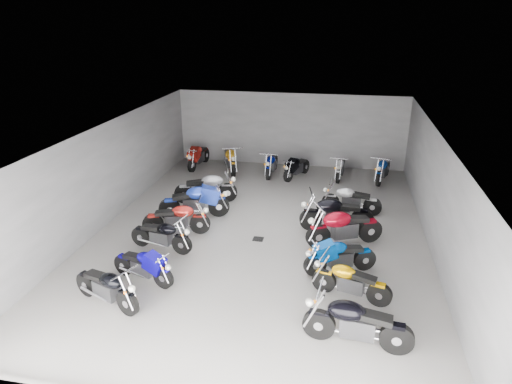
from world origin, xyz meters
TOP-DOWN VIEW (x-y plane):
  - ground at (0.00, 0.00)m, footprint 14.00×14.00m
  - wall_back at (0.00, 7.00)m, footprint 10.00×0.10m
  - wall_left at (-5.00, 0.00)m, footprint 0.10×14.00m
  - wall_right at (5.00, 0.00)m, footprint 0.10×14.00m
  - ceiling at (0.00, 0.00)m, footprint 10.00×14.00m
  - drain_grate at (0.00, -0.50)m, footprint 0.32×0.32m
  - motorcycle_left_a at (-2.81, -4.45)m, footprint 1.93×0.88m
  - motorcycle_left_b at (-2.40, -3.33)m, footprint 1.82×0.69m
  - motorcycle_left_c at (-2.58, -1.68)m, footprint 1.95×0.54m
  - motorcycle_left_d at (-2.52, -0.58)m, footprint 2.08×0.58m
  - motorcycle_left_e at (-2.35, 0.66)m, footprint 2.26×0.91m
  - motorcycle_left_f at (-2.37, 2.03)m, footprint 2.21×0.76m
  - motorcycle_right_a at (2.83, -4.76)m, footprint 2.25×0.50m
  - motorcycle_right_b at (2.71, -3.08)m, footprint 1.90×0.63m
  - motorcycle_right_c at (2.43, -1.95)m, footprint 1.87×0.91m
  - motorcycle_right_d at (2.51, -0.36)m, footprint 2.21×1.13m
  - motorcycle_right_e at (2.25, 0.60)m, footprint 2.31×0.63m
  - motorcycle_right_f at (2.71, 2.03)m, footprint 2.03×0.44m
  - motorcycle_back_a at (-3.90, 5.85)m, footprint 0.47×2.13m
  - motorcycle_back_b at (-2.38, 5.57)m, footprint 0.99×2.15m
  - motorcycle_back_c at (-0.56, 5.46)m, footprint 0.40×2.01m
  - motorcycle_back_d at (0.51, 5.28)m, footprint 0.90×1.78m
  - motorcycle_back_e at (2.29, 5.56)m, footprint 0.42×1.90m
  - motorcycle_back_f at (3.99, 5.57)m, footprint 0.68×2.05m

SIDE VIEW (x-z plane):
  - ground at x=0.00m, z-range 0.00..0.00m
  - drain_grate at x=0.00m, z-range 0.00..0.01m
  - motorcycle_left_b at x=-2.40m, z-range 0.04..0.86m
  - motorcycle_back_d at x=0.51m, z-range 0.04..0.87m
  - motorcycle_back_e at x=2.29m, z-range 0.04..0.88m
  - motorcycle_right_b at x=2.71m, z-range 0.04..0.89m
  - motorcycle_left_c at x=-2.58m, z-range 0.04..0.90m
  - motorcycle_right_c at x=2.43m, z-range 0.04..0.91m
  - motorcycle_back_c at x=-0.56m, z-range 0.04..0.92m
  - motorcycle_left_a at x=-2.81m, z-range 0.04..0.93m
  - motorcycle_right_f at x=2.71m, z-range 0.04..0.93m
  - motorcycle_back_f at x=3.99m, z-range 0.04..0.96m
  - motorcycle_left_d at x=-2.52m, z-range 0.04..0.96m
  - motorcycle_back_a at x=-3.90m, z-range 0.04..0.98m
  - motorcycle_right_a at x=2.83m, z-range 0.05..1.03m
  - motorcycle_left_f at x=-2.37m, z-range 0.05..1.04m
  - motorcycle_back_b at x=-2.38m, z-range 0.05..1.04m
  - motorcycle_right_e at x=2.25m, z-range 0.05..1.07m
  - motorcycle_left_e at x=-2.35m, z-range 0.05..1.08m
  - motorcycle_right_d at x=2.51m, z-range 0.05..1.09m
  - wall_back at x=0.00m, z-range 0.00..3.20m
  - wall_left at x=-5.00m, z-range 0.00..3.20m
  - wall_right at x=5.00m, z-range 0.00..3.20m
  - ceiling at x=0.00m, z-range 3.20..3.24m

